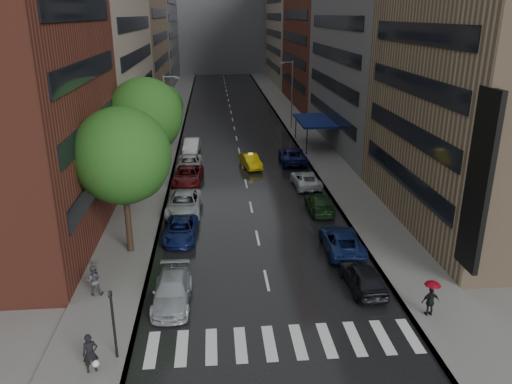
% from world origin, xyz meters
% --- Properties ---
extents(ground, '(220.00, 220.00, 0.00)m').
position_xyz_m(ground, '(0.00, 0.00, 0.00)').
color(ground, gray).
rests_on(ground, ground).
extents(road, '(14.00, 140.00, 0.01)m').
position_xyz_m(road, '(0.00, 50.00, 0.01)').
color(road, black).
rests_on(road, ground).
extents(sidewalk_left, '(4.00, 140.00, 0.15)m').
position_xyz_m(sidewalk_left, '(-9.00, 50.00, 0.07)').
color(sidewalk_left, gray).
rests_on(sidewalk_left, ground).
extents(sidewalk_right, '(4.00, 140.00, 0.15)m').
position_xyz_m(sidewalk_right, '(9.00, 50.00, 0.07)').
color(sidewalk_right, gray).
rests_on(sidewalk_right, ground).
extents(crosswalk, '(13.15, 2.80, 0.01)m').
position_xyz_m(crosswalk, '(0.20, -2.00, 0.01)').
color(crosswalk, silver).
rests_on(crosswalk, ground).
extents(buildings_left, '(8.00, 108.00, 38.00)m').
position_xyz_m(buildings_left, '(-15.00, 58.79, 15.99)').
color(buildings_left, maroon).
rests_on(buildings_left, ground).
extents(buildings_right, '(8.05, 109.10, 36.00)m').
position_xyz_m(buildings_right, '(15.00, 56.70, 15.03)').
color(buildings_right, '#937A5B').
rests_on(buildings_right, ground).
extents(building_far, '(40.00, 14.00, 32.00)m').
position_xyz_m(building_far, '(0.00, 118.00, 16.00)').
color(building_far, slate).
rests_on(building_far, ground).
extents(tree_near, '(6.11, 6.11, 9.73)m').
position_xyz_m(tree_near, '(-8.60, 8.44, 6.66)').
color(tree_near, '#382619').
rests_on(tree_near, ground).
extents(tree_mid, '(6.33, 6.33, 10.08)m').
position_xyz_m(tree_mid, '(-8.60, 20.39, 6.91)').
color(tree_mid, '#382619').
rests_on(tree_mid, ground).
extents(tree_far, '(4.83, 4.83, 7.70)m').
position_xyz_m(tree_far, '(-8.60, 34.26, 5.26)').
color(tree_far, '#382619').
rests_on(tree_far, ground).
extents(taxi, '(2.29, 4.43, 1.39)m').
position_xyz_m(taxi, '(0.83, 27.18, 0.70)').
color(taxi, yellow).
rests_on(taxi, ground).
extents(parked_cars_left, '(3.00, 36.68, 1.61)m').
position_xyz_m(parked_cars_left, '(-5.40, 18.56, 0.75)').
color(parked_cars_left, '#9CA1A5').
rests_on(parked_cars_left, ground).
extents(parked_cars_right, '(2.83, 31.29, 1.59)m').
position_xyz_m(parked_cars_right, '(5.40, 16.44, 0.74)').
color(parked_cars_right, black).
rests_on(parked_cars_right, ground).
extents(ped_bag_walker, '(0.77, 0.61, 1.83)m').
position_xyz_m(ped_bag_walker, '(-8.50, -3.47, 1.04)').
color(ped_bag_walker, black).
rests_on(ped_bag_walker, sidewalk_left).
extents(ped_black_umbrella, '(0.96, 0.98, 2.09)m').
position_xyz_m(ped_black_umbrella, '(-9.75, 3.03, 1.38)').
color(ped_black_umbrella, '#47464B').
rests_on(ped_black_umbrella, sidewalk_left).
extents(ped_red_umbrella, '(0.97, 0.82, 2.01)m').
position_xyz_m(ped_red_umbrella, '(8.04, -0.55, 1.33)').
color(ped_red_umbrella, black).
rests_on(ped_red_umbrella, sidewalk_right).
extents(traffic_light, '(0.18, 0.15, 3.45)m').
position_xyz_m(traffic_light, '(-7.60, -2.58, 2.23)').
color(traffic_light, black).
rests_on(traffic_light, sidewalk_left).
extents(street_lamp_left, '(1.74, 0.22, 9.00)m').
position_xyz_m(street_lamp_left, '(-7.72, 30.00, 4.89)').
color(street_lamp_left, gray).
rests_on(street_lamp_left, sidewalk_left).
extents(street_lamp_right, '(1.74, 0.22, 9.00)m').
position_xyz_m(street_lamp_right, '(7.72, 45.00, 4.89)').
color(street_lamp_right, gray).
rests_on(street_lamp_right, sidewalk_right).
extents(awning, '(4.00, 8.00, 3.12)m').
position_xyz_m(awning, '(8.98, 35.00, 3.13)').
color(awning, navy).
rests_on(awning, sidewalk_right).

